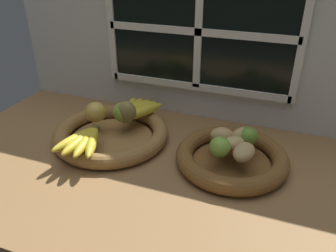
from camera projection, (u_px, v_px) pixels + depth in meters
The scene contains 16 objects.
ground_plane at pixel (169, 160), 102.01cm from camera, with size 140.00×90.00×3.00cm, color olive.
back_wall at pixel (200, 40), 112.39cm from camera, with size 140.00×4.60×55.00cm.
fruit_bowl_left at pixel (111, 134), 108.39cm from camera, with size 36.79×36.79×4.85cm.
fruit_bowl_right at pixel (232, 158), 96.41cm from camera, with size 32.20×32.20×4.85cm.
apple_green_back at pixel (123, 112), 108.86cm from camera, with size 6.64×6.64×6.64cm, color #8CAD3D.
apple_golden_left at pixel (96, 112), 108.77cm from camera, with size 6.73×6.73×6.73cm, color gold.
pear_brown at pixel (127, 112), 108.03cm from camera, with size 5.51×6.32×7.51cm, color olive.
banana_bunch_front at pixel (84, 140), 96.79cm from camera, with size 13.78×17.73×3.01cm.
banana_bunch_back at pixel (137, 109), 114.34cm from camera, with size 14.13×17.16×3.38cm.
potato_back at pixel (244, 135), 97.27cm from camera, with size 8.31×4.53×5.13cm, color tan.
potato_oblong at pixel (222, 135), 97.84cm from camera, with size 6.70×5.07×4.62cm, color tan.
potato_large at pixel (233, 144), 94.20cm from camera, with size 6.89×4.73×4.04cm, color tan.
potato_small at pixel (244, 152), 90.08cm from camera, with size 8.02×5.45×4.48cm, color tan.
lime_near at pixel (220, 147), 91.10cm from camera, with size 5.85×5.85×5.85cm, color #7AAD3D.
lime_far at pixel (248, 136), 96.34cm from camera, with size 5.57×5.57×5.57cm, color olive.
chili_pepper at pixel (232, 152), 92.60cm from camera, with size 2.00×2.00×12.71cm, color red.
Camera 1 is at (29.29, -79.34, 56.45)cm, focal length 35.95 mm.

